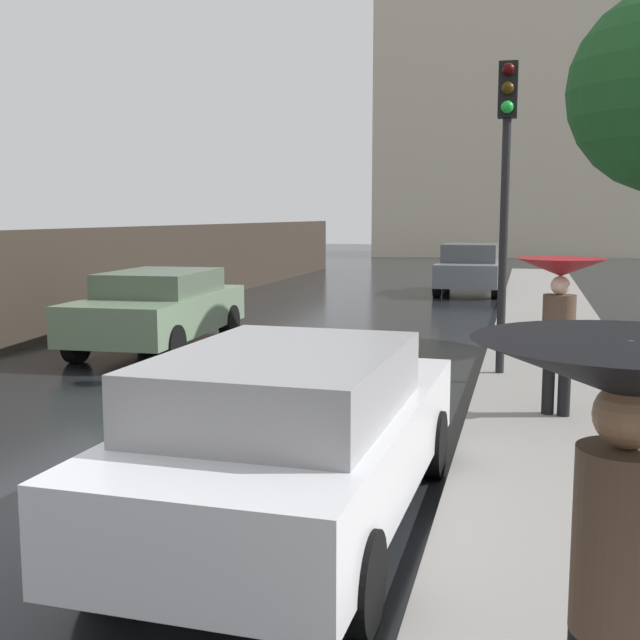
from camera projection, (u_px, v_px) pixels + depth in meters
The scene contains 8 objects.
sidewalk_strip at pixel (601, 617), 4.62m from camera, with size 2.20×60.00×0.14m, color gray.
car_white_near_kerb at pixel (296, 433), 6.01m from camera, with size 1.95×4.42×1.44m.
car_grey_mid_road at pixel (470, 268), 24.23m from camera, with size 1.90×4.01×1.53m.
car_green_far_ahead at pixel (159, 307), 14.10m from camera, with size 2.06×4.38×1.41m.
pedestrian_with_umbrella_near at pixel (627, 450), 2.63m from camera, with size 1.05×1.05×1.85m.
pedestrian_with_umbrella_far at pixel (560, 294), 8.84m from camera, with size 0.99×0.99×1.78m.
traffic_light at pixel (506, 161), 11.02m from camera, with size 0.26×0.39×4.35m.
distant_tower at pixel (507, 89), 47.01m from camera, with size 16.67×10.10×24.27m.
Camera 1 is at (4.61, -4.63, 2.40)m, focal length 44.41 mm.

